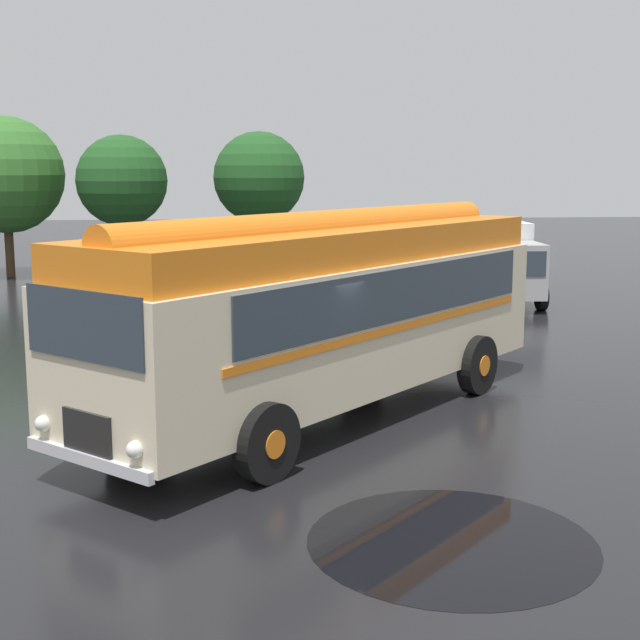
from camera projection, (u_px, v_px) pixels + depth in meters
ground_plane at (281, 430)px, 14.35m from camera, size 120.00×120.00×0.00m
vintage_bus at (328, 306)px, 14.86m from camera, size 8.66×9.04×3.49m
car_near_left at (226, 277)px, 27.43m from camera, size 2.35×4.38×1.66m
car_mid_left at (322, 275)px, 27.84m from camera, size 2.35×4.38×1.66m
car_mid_right at (403, 275)px, 28.03m from camera, size 2.21×4.32×1.66m
box_van at (491, 257)px, 28.26m from camera, size 2.53×5.85×2.50m
tree_left_of_centre at (7, 174)px, 33.98m from camera, size 4.45×4.45×6.13m
tree_centre at (120, 182)px, 33.34m from camera, size 3.41×3.41×5.40m
tree_right_of_centre at (257, 179)px, 34.63m from camera, size 3.56×3.56×5.58m
puddle_patch at (452, 542)px, 10.06m from camera, size 3.29×3.29×0.01m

